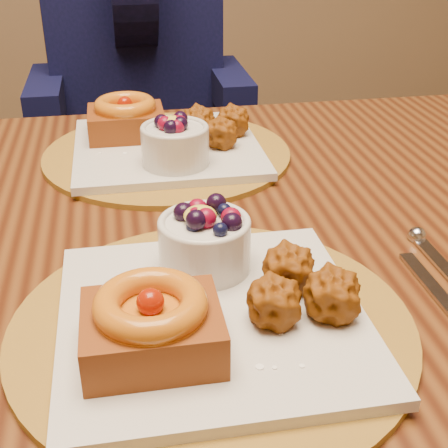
# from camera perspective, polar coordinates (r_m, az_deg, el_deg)

# --- Properties ---
(dining_table) EXTENTS (1.60, 0.90, 0.76)m
(dining_table) POSITION_cam_1_polar(r_m,az_deg,el_deg) (0.82, -3.49, -4.54)
(dining_table) COLOR #341509
(dining_table) RESTS_ON ground
(place_setting_near) EXTENTS (0.38, 0.38, 0.09)m
(place_setting_near) POSITION_cam_1_polar(r_m,az_deg,el_deg) (0.58, -1.51, -7.19)
(place_setting_near) COLOR brown
(place_setting_near) RESTS_ON dining_table
(place_setting_far) EXTENTS (0.38, 0.38, 0.09)m
(place_setting_far) POSITION_cam_1_polar(r_m,az_deg,el_deg) (0.96, -5.44, 7.61)
(place_setting_far) COLOR brown
(place_setting_far) RESTS_ON dining_table
(cutlery_near) EXTENTS (0.06, 0.17, 0.00)m
(cutlery_near) POSITION_cam_1_polar(r_m,az_deg,el_deg) (0.69, 19.61, -5.28)
(cutlery_near) COLOR #B2B2B7
(cutlery_near) RESTS_ON dining_table
(chair_far) EXTENTS (0.48, 0.48, 0.89)m
(chair_far) POSITION_cam_1_polar(r_m,az_deg,el_deg) (1.64, -8.15, 5.36)
(chair_far) COLOR black
(chair_far) RESTS_ON ground
(diner) EXTENTS (0.48, 0.47, 0.79)m
(diner) POSITION_cam_1_polar(r_m,az_deg,el_deg) (1.53, -8.26, 17.40)
(diner) COLOR black
(diner) RESTS_ON ground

